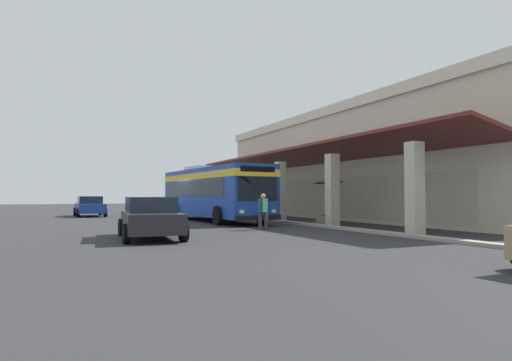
% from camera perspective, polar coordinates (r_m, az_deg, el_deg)
% --- Properties ---
extents(ground, '(120.00, 120.00, 0.00)m').
position_cam_1_polar(ground, '(30.78, 5.93, -4.81)').
color(ground, '#2D2D30').
extents(curb_strip, '(33.38, 0.50, 0.12)m').
position_cam_1_polar(curb_strip, '(26.77, 1.07, -5.12)').
color(curb_strip, '#9E998E').
rests_on(curb_strip, ground).
extents(plaza_building, '(28.12, 14.63, 7.22)m').
position_cam_1_polar(plaza_building, '(32.23, 16.61, 1.82)').
color(plaza_building, beige).
rests_on(plaza_building, ground).
extents(transit_bus, '(11.35, 3.28, 3.34)m').
position_cam_1_polar(transit_bus, '(26.24, -5.65, -1.26)').
color(transit_bus, '#193D9E').
rests_on(transit_bus, ground).
extents(parked_sedan_charcoal, '(4.55, 2.29, 1.47)m').
position_cam_1_polar(parked_sedan_charcoal, '(15.98, -13.65, -4.69)').
color(parked_sedan_charcoal, '#232328').
rests_on(parked_sedan_charcoal, ground).
extents(parked_sedan_blue, '(4.43, 2.08, 1.47)m').
position_cam_1_polar(parked_sedan_blue, '(34.28, -20.94, -3.15)').
color(parked_sedan_blue, navy).
rests_on(parked_sedan_blue, ground).
extents(pedestrian, '(0.46, 0.59, 1.60)m').
position_cam_1_polar(pedestrian, '(19.38, 0.93, -3.85)').
color(pedestrian, '#38383D').
rests_on(pedestrian, ground).
extents(potted_palm, '(1.31, 1.91, 2.38)m').
position_cam_1_polar(potted_palm, '(23.79, 9.25, -4.06)').
color(potted_palm, gray).
rests_on(potted_palm, ground).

